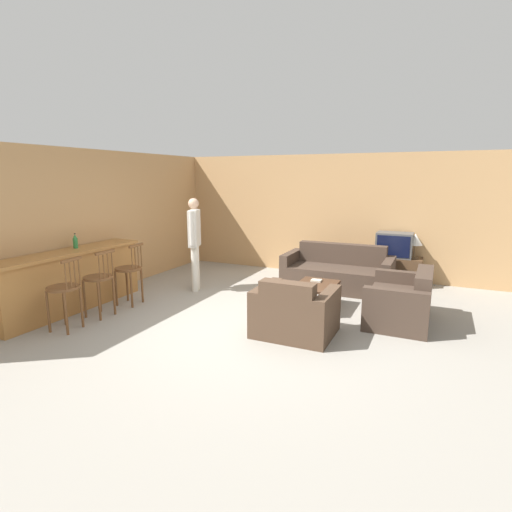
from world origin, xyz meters
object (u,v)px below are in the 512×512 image
at_px(person_by_window, 195,238).
at_px(bar_chair_mid, 99,281).
at_px(tv, 394,245).
at_px(bar_chair_far, 129,272).
at_px(couch_far, 338,273).
at_px(loveseat_right, 402,302).
at_px(table_lamp, 415,240).
at_px(bottle, 75,241).
at_px(tv_unit, 393,270).
at_px(book_on_table, 316,280).
at_px(armchair_near, 294,313).
at_px(bar_chair_near, 64,292).
at_px(coffee_table, 316,288).

bearing_deg(person_by_window, bar_chair_mid, -106.39).
bearing_deg(tv, bar_chair_far, -140.13).
relative_size(bar_chair_mid, couch_far, 0.51).
height_order(loveseat_right, table_lamp, table_lamp).
bearing_deg(bottle, couch_far, 37.32).
bearing_deg(couch_far, loveseat_right, -47.16).
xyz_separation_m(bar_chair_far, tv_unit, (3.88, 3.24, -0.28)).
height_order(loveseat_right, book_on_table, loveseat_right).
relative_size(loveseat_right, tv_unit, 1.22).
height_order(armchair_near, tv_unit, armchair_near).
height_order(armchair_near, bottle, bottle).
xyz_separation_m(bar_chair_mid, table_lamp, (4.26, 3.90, 0.36)).
height_order(book_on_table, table_lamp, table_lamp).
relative_size(bar_chair_near, tv, 1.52).
xyz_separation_m(bar_chair_mid, tv, (3.88, 3.89, 0.24)).
xyz_separation_m(tv_unit, tv, (-0.00, -0.00, 0.52)).
bearing_deg(armchair_near, table_lamp, 68.85).
xyz_separation_m(armchair_near, bottle, (-3.70, -0.29, 0.78)).
height_order(bar_chair_near, loveseat_right, bar_chair_near).
distance_m(coffee_table, book_on_table, 0.20).
relative_size(armchair_near, loveseat_right, 0.79).
distance_m(armchair_near, person_by_window, 2.83).
height_order(bar_chair_near, bottle, bottle).
xyz_separation_m(bar_chair_far, bottle, (-0.74, -0.39, 0.53)).
height_order(tv_unit, book_on_table, tv_unit).
relative_size(bar_chair_far, tv_unit, 0.96).
xyz_separation_m(coffee_table, person_by_window, (-2.37, 0.09, 0.65)).
xyz_separation_m(bar_chair_far, person_by_window, (0.54, 1.18, 0.44)).
xyz_separation_m(tv, book_on_table, (-1.01, -1.98, -0.37)).
bearing_deg(table_lamp, coffee_table, -121.92).
bearing_deg(loveseat_right, book_on_table, 170.82).
relative_size(coffee_table, tv_unit, 0.79).
height_order(couch_far, bottle, bottle).
distance_m(tv_unit, bottle, 5.93).
height_order(bar_chair_near, tv, tv).
xyz_separation_m(bar_chair_far, couch_far, (2.96, 2.42, -0.26)).
xyz_separation_m(bar_chair_near, couch_far, (2.96, 3.70, -0.26)).
height_order(tv_unit, person_by_window, person_by_window).
distance_m(tv_unit, table_lamp, 0.74).
xyz_separation_m(bar_chair_mid, tv_unit, (3.88, 3.90, -0.28)).
height_order(coffee_table, tv_unit, tv_unit).
xyz_separation_m(loveseat_right, bottle, (-4.98, -1.43, 0.79)).
distance_m(coffee_table, table_lamp, 2.60).
bearing_deg(book_on_table, person_by_window, -177.99).
height_order(bar_chair_far, tv_unit, bar_chair_far).
bearing_deg(tv, bottle, -141.81).
height_order(bar_chair_mid, coffee_table, bar_chair_mid).
bearing_deg(table_lamp, couch_far, -147.86).
height_order(armchair_near, tv, tv).
distance_m(table_lamp, person_by_window, 4.25).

